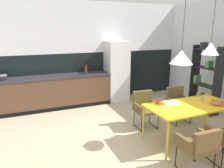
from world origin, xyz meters
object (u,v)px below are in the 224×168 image
bottle_spice_small (86,71)px  open_shelf_unit (205,77)px  fruit_bowl (218,102)px  open_book (171,103)px  mug_glass_clear (200,99)px  armchair_facing_counter (178,100)px  mug_white_ceramic (157,101)px  armchair_head_of_table (145,105)px  pendant_lamp_over_table_far (211,49)px  mug_tall_blue (198,95)px  cooking_pot (1,78)px  armchair_near_window (200,144)px  dining_table (191,107)px  refrigerator_column (117,71)px  pendant_lamp_over_table_near (181,57)px

bottle_spice_small → open_shelf_unit: 3.20m
fruit_bowl → bottle_spice_small: bottle_spice_small is taller
open_book → mug_glass_clear: size_ratio=2.18×
armchair_facing_counter → mug_white_ceramic: mug_white_ceramic is taller
armchair_head_of_table → armchair_facing_counter: armchair_facing_counter is taller
mug_white_ceramic → bottle_spice_small: size_ratio=0.40×
mug_glass_clear → pendant_lamp_over_table_far: pendant_lamp_over_table_far is taller
mug_tall_blue → cooking_pot: 4.66m
armchair_near_window → dining_table: bearing=57.6°
armchair_head_of_table → refrigerator_column: bearing=-92.2°
mug_white_ceramic → bottle_spice_small: 2.52m
fruit_bowl → open_book: bearing=152.7°
refrigerator_column → dining_table: refrigerator_column is taller
armchair_head_of_table → armchair_near_window: armchair_head_of_table is taller
cooking_pot → open_book: bearing=-40.4°
armchair_facing_counter → mug_glass_clear: bearing=83.7°
armchair_near_window → cooking_pot: cooking_pot is taller
armchair_head_of_table → armchair_near_window: 1.78m
armchair_facing_counter → open_book: bearing=43.4°
armchair_facing_counter → fruit_bowl: (0.06, -1.06, 0.28)m
refrigerator_column → cooking_pot: (-3.17, -0.08, 0.07)m
fruit_bowl → mug_glass_clear: 0.33m
dining_table → mug_white_ceramic: mug_white_ceramic is taller
dining_table → armchair_near_window: size_ratio=2.21×
mug_glass_clear → bottle_spice_small: bottle_spice_small is taller
refrigerator_column → fruit_bowl: bearing=-76.9°
pendant_lamp_over_table_near → pendant_lamp_over_table_far: size_ratio=1.11×
mug_white_ceramic → armchair_facing_counter: bearing=30.1°
mug_white_ceramic → open_shelf_unit: open_shelf_unit is taller
mug_tall_blue → pendant_lamp_over_table_far: bearing=-115.1°
mug_white_ceramic → bottle_spice_small: bottle_spice_small is taller
mug_glass_clear → bottle_spice_small: 3.07m
bottle_spice_small → mug_white_ceramic: bearing=-72.9°
cooking_pot → fruit_bowl: bearing=-38.1°
cooking_pot → pendant_lamp_over_table_far: 4.79m
armchair_head_of_table → armchair_facing_counter: size_ratio=0.97×
mug_glass_clear → open_shelf_unit: (1.18, 1.05, 0.13)m
open_shelf_unit → bottle_spice_small: bearing=-119.3°
dining_table → armchair_near_window: bearing=-124.3°
armchair_facing_counter → cooking_pot: cooking_pot is taller
pendant_lamp_over_table_near → pendant_lamp_over_table_far: (0.68, 0.02, 0.12)m
fruit_bowl → cooking_pot: 4.95m
cooking_pot → armchair_near_window: bearing=-52.6°
pendant_lamp_over_table_near → mug_glass_clear: bearing=10.3°
fruit_bowl → open_shelf_unit: bearing=52.6°
open_shelf_unit → pendant_lamp_over_table_near: pendant_lamp_over_table_near is taller
armchair_facing_counter → pendant_lamp_over_table_far: size_ratio=0.68×
refrigerator_column → open_book: (-0.05, -2.73, -0.15)m
dining_table → mug_tall_blue: size_ratio=13.33×
armchair_facing_counter → pendant_lamp_over_table_near: (-0.76, -0.90, 1.16)m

